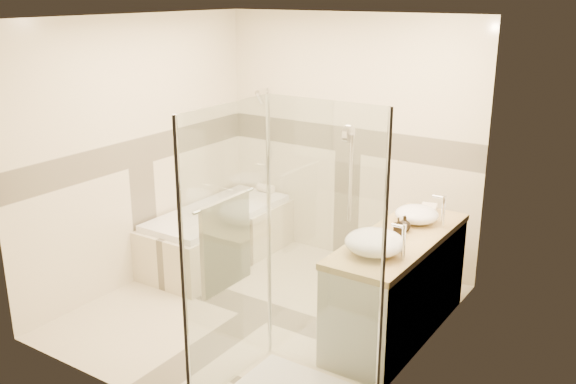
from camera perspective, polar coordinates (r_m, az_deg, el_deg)
The scene contains 12 objects.
room at distance 5.25m, azimuth -1.84°, elevation 1.59°, with size 2.82×3.02×2.52m.
bathtub at distance 6.66m, azimuth -6.19°, elevation -3.59°, with size 0.75×1.70×0.56m.
vanity at distance 5.29m, azimuth 9.70°, elevation -8.19°, with size 0.58×1.62×0.85m.
shower_enclosure at distance 4.39m, azimuth -0.86°, elevation -12.52°, with size 0.96×0.93×2.04m.
vessel_sink_near at distance 5.42m, azimuth 11.37°, elevation -1.95°, with size 0.36×0.36×0.14m, color white.
vessel_sink_far at distance 4.74m, azimuth 7.71°, elevation -4.45°, with size 0.44×0.44×0.18m, color white.
faucet_near at distance 5.32m, azimuth 13.57°, elevation -1.48°, with size 0.11×0.03×0.28m.
faucet_far at distance 4.63m, azimuth 10.15°, elevation -4.18°, with size 0.11×0.03×0.27m.
amenity_bottle_a at distance 5.10m, azimuth 9.76°, elevation -3.10°, with size 0.07×0.07×0.15m, color black.
amenity_bottle_b at distance 5.21m, azimuth 10.32°, elevation -2.78°, with size 0.10×0.10×0.13m, color black.
folded_towels at distance 5.67m, azimuth 12.37°, elevation -1.56°, with size 0.13×0.21×0.07m, color white.
rolled_towel at distance 7.08m, azimuth -2.00°, elevation 0.35°, with size 0.09×0.09×0.20m, color white.
Camera 1 is at (2.98, -4.09, 2.71)m, focal length 40.00 mm.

